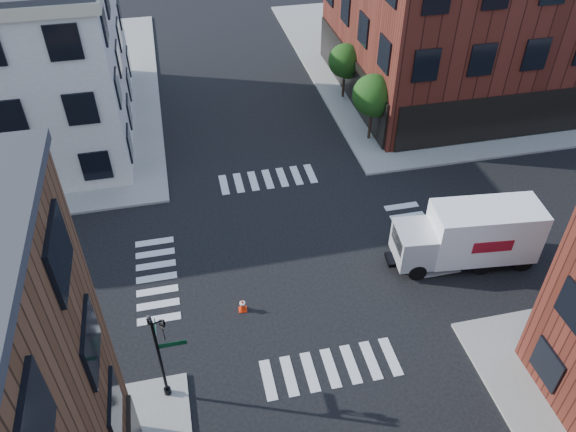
{
  "coord_description": "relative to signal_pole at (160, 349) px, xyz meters",
  "views": [
    {
      "loc": [
        -4.86,
        -20.46,
        20.19
      ],
      "look_at": [
        -0.22,
        0.34,
        2.5
      ],
      "focal_mm": 35.0,
      "sensor_mm": 36.0,
      "label": 1
    }
  ],
  "objects": [
    {
      "name": "building_ne",
      "position": [
        27.22,
        22.68,
        3.14
      ],
      "size": [
        25.0,
        16.0,
        12.0
      ],
      "primitive_type": "cube",
      "color": "#451911",
      "rests_on": "ground"
    },
    {
      "name": "box_truck",
      "position": [
        15.23,
        4.52,
        -1.12
      ],
      "size": [
        7.52,
        2.96,
        3.33
      ],
      "rotation": [
        0.0,
        0.0,
        -0.1
      ],
      "color": "white",
      "rests_on": "ground"
    },
    {
      "name": "signal_pole",
      "position": [
        0.0,
        0.0,
        0.0
      ],
      "size": [
        1.29,
        1.24,
        4.6
      ],
      "color": "black",
      "rests_on": "ground"
    },
    {
      "name": "tree_near",
      "position": [
        14.28,
        16.65,
        0.3
      ],
      "size": [
        2.69,
        2.69,
        4.49
      ],
      "color": "black",
      "rests_on": "ground"
    },
    {
      "name": "tree_far",
      "position": [
        14.28,
        22.65,
        0.02
      ],
      "size": [
        2.43,
        2.43,
        4.07
      ],
      "color": "black",
      "rests_on": "ground"
    },
    {
      "name": "ground",
      "position": [
        6.72,
        6.68,
        -2.86
      ],
      "size": [
        120.0,
        120.0,
        0.0
      ],
      "primitive_type": "plane",
      "color": "black",
      "rests_on": "ground"
    },
    {
      "name": "traffic_cone",
      "position": [
        3.59,
        3.69,
        -2.52
      ],
      "size": [
        0.42,
        0.42,
        0.7
      ],
      "rotation": [
        0.0,
        0.0,
        -0.11
      ],
      "color": "#F72D0B",
      "rests_on": "ground"
    },
    {
      "name": "sidewalk_ne",
      "position": [
        27.72,
        27.68,
        -2.78
      ],
      "size": [
        30.0,
        30.0,
        0.15
      ],
      "primitive_type": "cube",
      "color": "gray",
      "rests_on": "ground"
    }
  ]
}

